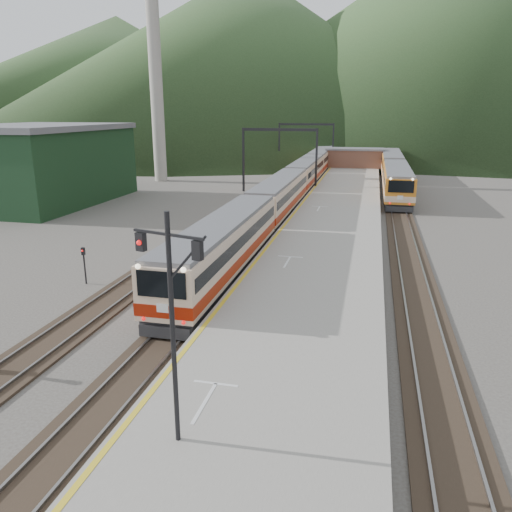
# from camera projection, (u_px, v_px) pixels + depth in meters

# --- Properties ---
(track_main) EXTENTS (2.60, 200.00, 0.23)m
(track_main) POSITION_uv_depth(u_px,v_px,m) (279.00, 216.00, 49.01)
(track_main) COLOR black
(track_main) RESTS_ON ground
(track_far) EXTENTS (2.60, 200.00, 0.23)m
(track_far) POSITION_uv_depth(u_px,v_px,m) (231.00, 214.00, 50.09)
(track_far) COLOR black
(track_far) RESTS_ON ground
(track_second) EXTENTS (2.60, 200.00, 0.23)m
(track_second) POSITION_uv_depth(u_px,v_px,m) (401.00, 222.00, 46.52)
(track_second) COLOR black
(track_second) RESTS_ON ground
(platform) EXTENTS (8.00, 100.00, 1.00)m
(platform) POSITION_uv_depth(u_px,v_px,m) (336.00, 219.00, 45.80)
(platform) COLOR gray
(platform) RESTS_ON ground
(gantry_near) EXTENTS (9.55, 0.25, 8.00)m
(gantry_near) POSITION_uv_depth(u_px,v_px,m) (279.00, 148.00, 62.10)
(gantry_near) COLOR black
(gantry_near) RESTS_ON ground
(gantry_far) EXTENTS (9.55, 0.25, 8.00)m
(gantry_far) POSITION_uv_depth(u_px,v_px,m) (306.00, 138.00, 85.47)
(gantry_far) COLOR black
(gantry_far) RESTS_ON ground
(warehouse) EXTENTS (14.50, 20.50, 8.60)m
(warehouse) POSITION_uv_depth(u_px,v_px,m) (37.00, 164.00, 55.75)
(warehouse) COLOR black
(warehouse) RESTS_ON ground
(smokestack) EXTENTS (1.80, 1.80, 30.00)m
(smokestack) POSITION_uv_depth(u_px,v_px,m) (156.00, 74.00, 70.15)
(smokestack) COLOR #9E998E
(smokestack) RESTS_ON ground
(station_shed) EXTENTS (9.40, 4.40, 3.10)m
(station_shed) POSITION_uv_depth(u_px,v_px,m) (355.00, 157.00, 82.62)
(station_shed) COLOR brown
(station_shed) RESTS_ON platform
(hill_a) EXTENTS (180.00, 180.00, 60.00)m
(hill_a) POSITION_uv_depth(u_px,v_px,m) (249.00, 56.00, 189.50)
(hill_a) COLOR #2E4924
(hill_a) RESTS_ON ground
(hill_b) EXTENTS (220.00, 220.00, 75.00)m
(hill_b) POSITION_uv_depth(u_px,v_px,m) (433.00, 42.00, 209.62)
(hill_b) COLOR #2E4924
(hill_b) RESTS_ON ground
(hill_d) EXTENTS (200.00, 200.00, 55.00)m
(hill_d) POSITION_uv_depth(u_px,v_px,m) (120.00, 75.00, 254.29)
(hill_d) COLOR #2E4924
(hill_d) RESTS_ON ground
(main_train) EXTENTS (2.78, 95.35, 3.39)m
(main_train) POSITION_uv_depth(u_px,v_px,m) (306.00, 174.00, 66.47)
(main_train) COLOR beige
(main_train) RESTS_ON track_main
(second_train) EXTENTS (3.01, 40.92, 3.67)m
(second_train) POSITION_uv_depth(u_px,v_px,m) (394.00, 171.00, 68.73)
(second_train) COLOR orange
(second_train) RESTS_ON track_second
(signal_mast) EXTENTS (2.14, 0.71, 6.67)m
(signal_mast) POSITION_uv_depth(u_px,v_px,m) (171.00, 307.00, 13.20)
(signal_mast) COLOR black
(signal_mast) RESTS_ON platform
(short_signal_b) EXTENTS (0.26, 0.23, 2.27)m
(short_signal_b) POSITION_uv_depth(u_px,v_px,m) (216.00, 229.00, 37.57)
(short_signal_b) COLOR black
(short_signal_b) RESTS_ON ground
(short_signal_c) EXTENTS (0.26, 0.22, 2.27)m
(short_signal_c) POSITION_uv_depth(u_px,v_px,m) (84.00, 261.00, 29.78)
(short_signal_c) COLOR black
(short_signal_c) RESTS_ON ground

